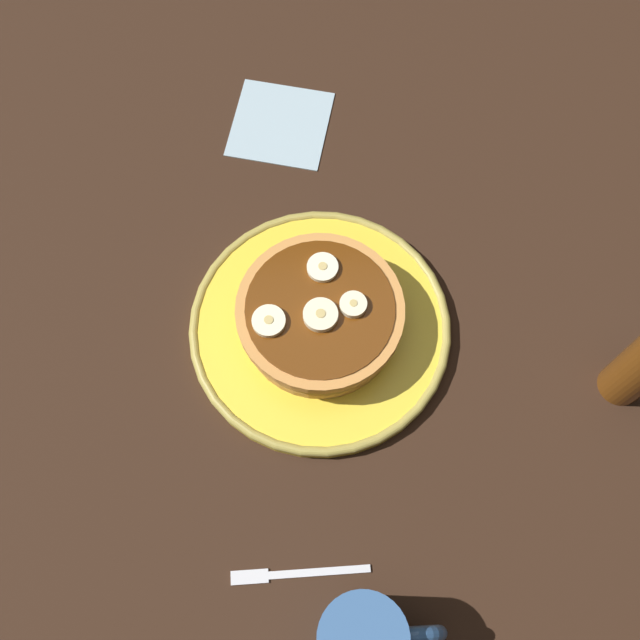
{
  "coord_description": "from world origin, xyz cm",
  "views": [
    {
      "loc": [
        -1.69,
        -28.78,
        75.15
      ],
      "look_at": [
        0.0,
        0.0,
        3.05
      ],
      "focal_mm": 43.18,
      "sensor_mm": 36.0,
      "label": 1
    }
  ],
  "objects": [
    {
      "name": "ground_plane",
      "position": [
        0.0,
        0.0,
        -1.5
      ],
      "size": [
        140.0,
        140.0,
        3.0
      ],
      "primitive_type": "cube",
      "color": "black"
    },
    {
      "name": "plate",
      "position": [
        0.0,
        0.0,
        0.92
      ],
      "size": [
        27.12,
        27.12,
        1.72
      ],
      "color": "yellow",
      "rests_on": "ground_plane"
    },
    {
      "name": "pancake_stack",
      "position": [
        0.09,
        -0.01,
        3.89
      ],
      "size": [
        17.07,
        16.65,
        4.83
      ],
      "color": "#C28640",
      "rests_on": "plate"
    },
    {
      "name": "banana_slice_0",
      "position": [
        0.16,
        -0.91,
        6.56
      ],
      "size": [
        3.41,
        3.41,
        0.99
      ],
      "color": "beige",
      "rests_on": "pancake_stack"
    },
    {
      "name": "banana_slice_1",
      "position": [
        0.5,
        4.2,
        6.45
      ],
      "size": [
        3.13,
        3.13,
        0.77
      ],
      "color": "#EEE9C4",
      "rests_on": "pancake_stack"
    },
    {
      "name": "banana_slice_2",
      "position": [
        -5.01,
        -1.22,
        6.48
      ],
      "size": [
        3.27,
        3.27,
        0.84
      ],
      "color": "#F8EFC1",
      "rests_on": "pancake_stack"
    },
    {
      "name": "banana_slice_3",
      "position": [
        3.22,
        -0.23,
        6.54
      ],
      "size": [
        2.68,
        2.68,
        0.95
      ],
      "color": "#F0E6BD",
      "rests_on": "pancake_stack"
    },
    {
      "name": "coffee_mug",
      "position": [
        2.05,
        -29.85,
        5.13
      ],
      "size": [
        11.06,
        7.41,
        9.97
      ],
      "color": "#33598C",
      "rests_on": "ground_plane"
    },
    {
      "name": "napkin",
      "position": [
        -3.13,
        26.17,
        0.15
      ],
      "size": [
        13.39,
        13.39,
        0.3
      ],
      "primitive_type": "cube",
      "rotation": [
        0.0,
        0.0,
        -0.25
      ],
      "color": "#99B2BF",
      "rests_on": "ground_plane"
    },
    {
      "name": "fork",
      "position": [
        -4.05,
        -24.05,
        0.25
      ],
      "size": [
        13.01,
        1.29,
        0.5
      ],
      "color": "silver",
      "rests_on": "ground_plane"
    }
  ]
}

